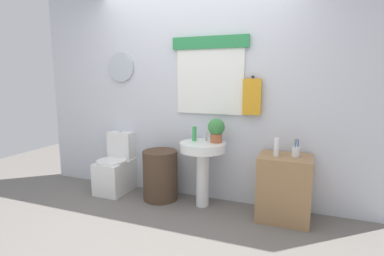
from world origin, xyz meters
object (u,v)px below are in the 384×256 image
at_px(laundry_hamper, 160,175).
at_px(pedestal_sink, 203,158).
at_px(lotion_bottle, 277,147).
at_px(toothbrush_cup, 296,151).
at_px(wooden_cabinet, 284,188).
at_px(potted_plant, 216,129).
at_px(toilet, 116,169).
at_px(soap_bottle, 194,134).

bearing_deg(laundry_hamper, pedestal_sink, 0.00).
bearing_deg(pedestal_sink, lotion_bottle, -2.80).
distance_m(laundry_hamper, pedestal_sink, 0.61).
bearing_deg(toothbrush_cup, wooden_cabinet, -167.92).
height_order(lotion_bottle, toothbrush_cup, lotion_bottle).
relative_size(wooden_cabinet, lotion_bottle, 3.55).
xyz_separation_m(wooden_cabinet, potted_plant, (-0.77, 0.06, 0.57)).
xyz_separation_m(wooden_cabinet, toothbrush_cup, (0.09, 0.02, 0.40)).
distance_m(toilet, laundry_hamper, 0.67).
bearing_deg(laundry_hamper, soap_bottle, 6.65).
relative_size(toilet, laundry_hamper, 1.30).
height_order(soap_bottle, lotion_bottle, soap_bottle).
bearing_deg(pedestal_sink, laundry_hamper, 180.00).
relative_size(pedestal_sink, potted_plant, 2.76).
bearing_deg(toilet, soap_bottle, 0.81).
distance_m(pedestal_sink, soap_bottle, 0.30).
bearing_deg(toothbrush_cup, toilet, 179.63).
height_order(wooden_cabinet, potted_plant, potted_plant).
height_order(potted_plant, lotion_bottle, potted_plant).
distance_m(pedestal_sink, toothbrush_cup, 1.02).
xyz_separation_m(laundry_hamper, soap_bottle, (0.43, 0.05, 0.54)).
bearing_deg(soap_bottle, toothbrush_cup, -1.53).
bearing_deg(soap_bottle, wooden_cabinet, -2.78).
bearing_deg(lotion_bottle, toilet, 177.90).
distance_m(pedestal_sink, wooden_cabinet, 0.94).
relative_size(wooden_cabinet, toothbrush_cup, 3.70).
bearing_deg(potted_plant, lotion_bottle, -8.40).
distance_m(toilet, lotion_bottle, 2.09).
relative_size(toilet, wooden_cabinet, 1.15).
bearing_deg(pedestal_sink, potted_plant, 23.20).
relative_size(pedestal_sink, toothbrush_cup, 4.08).
xyz_separation_m(soap_bottle, lotion_bottle, (0.94, -0.09, -0.06)).
bearing_deg(toilet, lotion_bottle, -2.10).
xyz_separation_m(toilet, soap_bottle, (1.10, 0.02, 0.54)).
bearing_deg(toilet, pedestal_sink, -1.63).
bearing_deg(potted_plant, pedestal_sink, -156.80).
bearing_deg(wooden_cabinet, toothbrush_cup, 12.08).
relative_size(potted_plant, toothbrush_cup, 1.48).
distance_m(laundry_hamper, wooden_cabinet, 1.46).
distance_m(toilet, potted_plant, 1.49).
bearing_deg(pedestal_sink, soap_bottle, 157.38).
bearing_deg(pedestal_sink, wooden_cabinet, 0.00).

